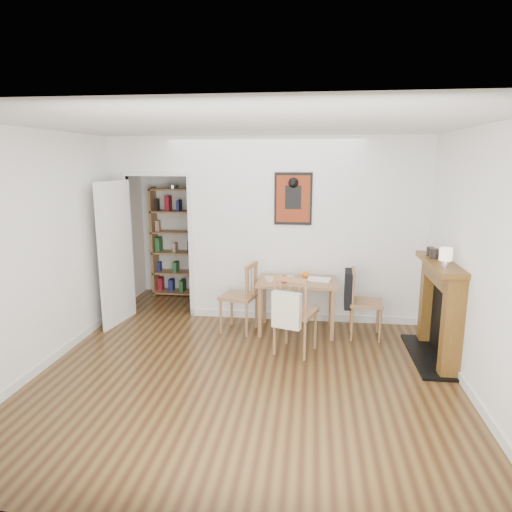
# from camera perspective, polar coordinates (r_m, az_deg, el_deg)

# --- Properties ---
(ground) EXTENTS (5.20, 5.20, 0.00)m
(ground) POSITION_cam_1_polar(r_m,az_deg,el_deg) (5.50, -0.55, -12.47)
(ground) COLOR brown
(ground) RESTS_ON ground
(room_shell) EXTENTS (5.20, 5.20, 5.20)m
(room_shell) POSITION_cam_1_polar(r_m,az_deg,el_deg) (6.41, 1.92, 3.16)
(room_shell) COLOR white
(room_shell) RESTS_ON ground
(dining_table) EXTENTS (1.04, 0.66, 0.71)m
(dining_table) POSITION_cam_1_polar(r_m,az_deg,el_deg) (6.10, 5.14, -3.80)
(dining_table) COLOR #875F3F
(dining_table) RESTS_ON ground
(chair_left) EXTENTS (0.57, 0.57, 0.95)m
(chair_left) POSITION_cam_1_polar(r_m,az_deg,el_deg) (6.13, -2.18, -5.13)
(chair_left) COLOR #946544
(chair_left) RESTS_ON ground
(chair_right) EXTENTS (0.54, 0.48, 0.91)m
(chair_right) POSITION_cam_1_polar(r_m,az_deg,el_deg) (6.09, 13.39, -5.63)
(chair_right) COLOR #946544
(chair_right) RESTS_ON ground
(chair_front) EXTENTS (0.62, 0.66, 0.98)m
(chair_front) POSITION_cam_1_polar(r_m,az_deg,el_deg) (5.47, 4.90, -7.09)
(chair_front) COLOR #946544
(chair_front) RESTS_ON ground
(bookshelf) EXTENTS (0.77, 0.31, 1.84)m
(bookshelf) POSITION_cam_1_polar(r_m,az_deg,el_deg) (7.84, -10.07, 1.68)
(bookshelf) COLOR #875F3F
(bookshelf) RESTS_ON ground
(fireplace) EXTENTS (0.45, 1.25, 1.16)m
(fireplace) POSITION_cam_1_polar(r_m,az_deg,el_deg) (5.67, 22.09, -5.97)
(fireplace) COLOR brown
(fireplace) RESTS_ON ground
(red_glass) EXTENTS (0.07, 0.07, 0.09)m
(red_glass) POSITION_cam_1_polar(r_m,az_deg,el_deg) (5.93, 3.54, -2.92)
(red_glass) COLOR maroon
(red_glass) RESTS_ON dining_table
(orange_fruit) EXTENTS (0.09, 0.09, 0.09)m
(orange_fruit) POSITION_cam_1_polar(r_m,az_deg,el_deg) (6.19, 6.17, -2.35)
(orange_fruit) COLOR #F25C0C
(orange_fruit) RESTS_ON dining_table
(placemat) EXTENTS (0.49, 0.42, 0.00)m
(placemat) POSITION_cam_1_polar(r_m,az_deg,el_deg) (6.15, 3.09, -2.80)
(placemat) COLOR beige
(placemat) RESTS_ON dining_table
(notebook) EXTENTS (0.34, 0.27, 0.02)m
(notebook) POSITION_cam_1_polar(r_m,az_deg,el_deg) (6.12, 7.88, -2.91)
(notebook) COLOR white
(notebook) RESTS_ON dining_table
(mantel_lamp) EXTENTS (0.13, 0.13, 0.21)m
(mantel_lamp) POSITION_cam_1_polar(r_m,az_deg,el_deg) (5.19, 22.64, 0.08)
(mantel_lamp) COLOR silver
(mantel_lamp) RESTS_ON fireplace
(ceramic_jar_a) EXTENTS (0.10, 0.10, 0.12)m
(ceramic_jar_a) POSITION_cam_1_polar(r_m,az_deg,el_deg) (5.63, 21.37, 0.29)
(ceramic_jar_a) COLOR black
(ceramic_jar_a) RESTS_ON fireplace
(ceramic_jar_b) EXTENTS (0.09, 0.09, 0.11)m
(ceramic_jar_b) POSITION_cam_1_polar(r_m,az_deg,el_deg) (5.78, 20.94, 0.55)
(ceramic_jar_b) COLOR black
(ceramic_jar_b) RESTS_ON fireplace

